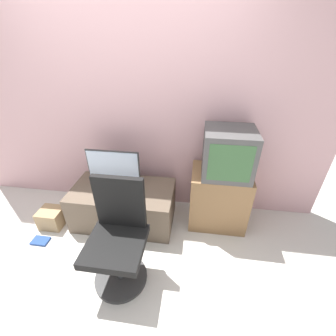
{
  "coord_description": "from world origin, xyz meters",
  "views": [
    {
      "loc": [
        0.71,
        -1.05,
        1.98
      ],
      "look_at": [
        0.42,
        1.0,
        0.71
      ],
      "focal_mm": 24.0,
      "sensor_mm": 36.0,
      "label": 1
    }
  ],
  "objects_px": {
    "mouse": "(134,193)",
    "office_chair": "(118,239)",
    "crt_tv": "(228,153)",
    "cardboard_box_lower": "(52,218)",
    "keyboard": "(114,190)",
    "main_monitor": "(114,168)",
    "book": "(41,241)"
  },
  "relations": [
    {
      "from": "mouse",
      "to": "office_chair",
      "type": "xyz_separation_m",
      "value": [
        0.03,
        -0.62,
        -0.02
      ]
    },
    {
      "from": "crt_tv",
      "to": "cardboard_box_lower",
      "type": "relative_size",
      "value": 1.91
    },
    {
      "from": "keyboard",
      "to": "office_chair",
      "type": "height_order",
      "value": "office_chair"
    },
    {
      "from": "keyboard",
      "to": "main_monitor",
      "type": "bearing_deg",
      "value": 99.52
    },
    {
      "from": "office_chair",
      "to": "main_monitor",
      "type": "bearing_deg",
      "value": 110.33
    },
    {
      "from": "mouse",
      "to": "main_monitor",
      "type": "bearing_deg",
      "value": 148.17
    },
    {
      "from": "book",
      "to": "keyboard",
      "type": "bearing_deg",
      "value": 29.3
    },
    {
      "from": "book",
      "to": "crt_tv",
      "type": "bearing_deg",
      "value": 16.94
    },
    {
      "from": "cardboard_box_lower",
      "to": "book",
      "type": "distance_m",
      "value": 0.28
    },
    {
      "from": "cardboard_box_lower",
      "to": "book",
      "type": "bearing_deg",
      "value": -90.5
    },
    {
      "from": "mouse",
      "to": "crt_tv",
      "type": "height_order",
      "value": "crt_tv"
    },
    {
      "from": "main_monitor",
      "to": "keyboard",
      "type": "relative_size",
      "value": 1.79
    },
    {
      "from": "crt_tv",
      "to": "book",
      "type": "relative_size",
      "value": 2.74
    },
    {
      "from": "keyboard",
      "to": "office_chair",
      "type": "relative_size",
      "value": 0.34
    },
    {
      "from": "main_monitor",
      "to": "cardboard_box_lower",
      "type": "bearing_deg",
      "value": -157.76
    },
    {
      "from": "office_chair",
      "to": "book",
      "type": "relative_size",
      "value": 5.49
    },
    {
      "from": "crt_tv",
      "to": "office_chair",
      "type": "distance_m",
      "value": 1.32
    },
    {
      "from": "keyboard",
      "to": "cardboard_box_lower",
      "type": "xyz_separation_m",
      "value": [
        -0.74,
        -0.16,
        -0.36
      ]
    },
    {
      "from": "crt_tv",
      "to": "office_chair",
      "type": "bearing_deg",
      "value": -138.73
    },
    {
      "from": "office_chair",
      "to": "book",
      "type": "distance_m",
      "value": 1.13
    },
    {
      "from": "mouse",
      "to": "cardboard_box_lower",
      "type": "relative_size",
      "value": 0.2
    },
    {
      "from": "keyboard",
      "to": "book",
      "type": "bearing_deg",
      "value": -150.7
    },
    {
      "from": "keyboard",
      "to": "cardboard_box_lower",
      "type": "distance_m",
      "value": 0.84
    },
    {
      "from": "keyboard",
      "to": "mouse",
      "type": "bearing_deg",
      "value": -5.68
    },
    {
      "from": "main_monitor",
      "to": "keyboard",
      "type": "distance_m",
      "value": 0.25
    },
    {
      "from": "mouse",
      "to": "office_chair",
      "type": "bearing_deg",
      "value": -86.92
    },
    {
      "from": "main_monitor",
      "to": "keyboard",
      "type": "xyz_separation_m",
      "value": [
        0.02,
        -0.13,
        -0.21
      ]
    },
    {
      "from": "office_chair",
      "to": "book",
      "type": "bearing_deg",
      "value": 167.55
    },
    {
      "from": "crt_tv",
      "to": "cardboard_box_lower",
      "type": "height_order",
      "value": "crt_tv"
    },
    {
      "from": "mouse",
      "to": "book",
      "type": "height_order",
      "value": "mouse"
    },
    {
      "from": "crt_tv",
      "to": "main_monitor",
      "type": "bearing_deg",
      "value": -178.25
    },
    {
      "from": "main_monitor",
      "to": "mouse",
      "type": "bearing_deg",
      "value": -31.83
    }
  ]
}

